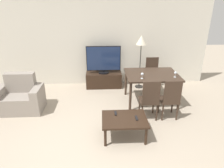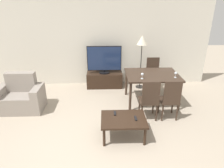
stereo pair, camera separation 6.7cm
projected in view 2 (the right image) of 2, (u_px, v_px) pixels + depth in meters
The scene contains 15 objects.
ground_plane at pixel (90, 156), 3.42m from camera, with size 18.00×18.00×0.00m, color tan.
wall_back at pixel (95, 41), 5.96m from camera, with size 6.90×0.06×2.70m.
armchair at pixel (21, 97), 4.79m from camera, with size 1.05×0.64×0.89m.
tv_stand at pixel (105, 80), 6.12m from camera, with size 1.06×0.47×0.45m.
tv at pixel (104, 60), 5.87m from camera, with size 1.01×0.32×0.81m.
coffee_table at pixel (124, 121), 3.79m from camera, with size 0.85×0.64×0.41m.
dining_table at pixel (152, 77), 5.00m from camera, with size 1.30×1.03×0.77m.
dining_chair_near at pixel (149, 99), 4.30m from camera, with size 0.40×0.40×0.94m.
dining_chair_far at pixel (153, 73), 5.84m from camera, with size 0.40×0.40×0.94m.
dining_chair_near_right at pixel (170, 98), 4.31m from camera, with size 0.40×0.40×0.94m.
floor_lamp at pixel (142, 43), 5.64m from camera, with size 0.31×0.31×1.57m.
remote_primary at pixel (115, 113), 3.93m from camera, with size 0.04×0.15×0.02m.
remote_secondary at pixel (136, 118), 3.76m from camera, with size 0.04×0.15×0.02m.
wine_glass_left at pixel (176, 73), 4.71m from camera, with size 0.07×0.07×0.15m.
wine_glass_center at pixel (142, 75), 4.63m from camera, with size 0.07×0.07×0.15m.
Camera 2 is at (0.29, -2.68, 2.47)m, focal length 32.00 mm.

